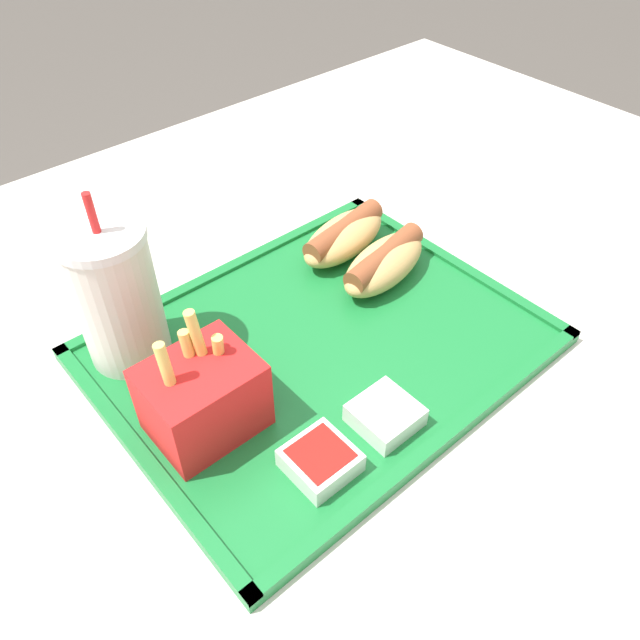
# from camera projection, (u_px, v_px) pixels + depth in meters

# --- Properties ---
(ground_plane) EXTENTS (8.00, 8.00, 0.00)m
(ground_plane) POSITION_uv_depth(u_px,v_px,m) (314.00, 622.00, 1.13)
(ground_plane) COLOR #4C4742
(dining_table) EXTENTS (1.37, 0.94, 0.74)m
(dining_table) POSITION_uv_depth(u_px,v_px,m) (313.00, 518.00, 0.87)
(dining_table) COLOR beige
(dining_table) RESTS_ON ground_plane
(food_tray) EXTENTS (0.39, 0.31, 0.01)m
(food_tray) POSITION_uv_depth(u_px,v_px,m) (320.00, 346.00, 0.59)
(food_tray) COLOR #197233
(food_tray) RESTS_ON dining_table
(soda_cup) EXTENTS (0.08, 0.08, 0.17)m
(soda_cup) POSITION_uv_depth(u_px,v_px,m) (116.00, 296.00, 0.53)
(soda_cup) COLOR silver
(soda_cup) RESTS_ON food_tray
(hot_dog_far) EXTENTS (0.13, 0.07, 0.04)m
(hot_dog_far) POSITION_uv_depth(u_px,v_px,m) (344.00, 236.00, 0.68)
(hot_dog_far) COLOR tan
(hot_dog_far) RESTS_ON food_tray
(hot_dog_near) EXTENTS (0.13, 0.07, 0.04)m
(hot_dog_near) POSITION_uv_depth(u_px,v_px,m) (385.00, 263.00, 0.64)
(hot_dog_near) COLOR tan
(hot_dog_near) RESTS_ON food_tray
(fries_carton) EXTENTS (0.09, 0.07, 0.11)m
(fries_carton) POSITION_uv_depth(u_px,v_px,m) (202.00, 396.00, 0.50)
(fries_carton) COLOR red
(fries_carton) RESTS_ON food_tray
(sauce_cup_mayo) EXTENTS (0.05, 0.05, 0.02)m
(sauce_cup_mayo) POSITION_uv_depth(u_px,v_px,m) (385.00, 414.00, 0.51)
(sauce_cup_mayo) COLOR silver
(sauce_cup_mayo) RESTS_ON food_tray
(sauce_cup_ketchup) EXTENTS (0.05, 0.05, 0.02)m
(sauce_cup_ketchup) POSITION_uv_depth(u_px,v_px,m) (320.00, 460.00, 0.48)
(sauce_cup_ketchup) COLOR silver
(sauce_cup_ketchup) RESTS_ON food_tray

